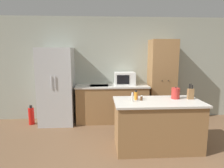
% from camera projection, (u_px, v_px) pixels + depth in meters
% --- Properties ---
extents(ground_plane, '(14.00, 14.00, 0.00)m').
position_uv_depth(ground_plane, '(157.00, 164.00, 3.13)').
color(ground_plane, brown).
extents(wall_back, '(7.20, 0.06, 2.60)m').
position_uv_depth(wall_back, '(134.00, 69.00, 5.21)').
color(wall_back, '#9EA393').
rests_on(wall_back, ground_plane).
extents(refrigerator, '(0.80, 0.72, 1.83)m').
position_uv_depth(refrigerator, '(57.00, 86.00, 4.79)').
color(refrigerator, '#B7BABC').
rests_on(refrigerator, ground_plane).
extents(back_counter, '(1.78, 0.63, 0.92)m').
position_uv_depth(back_counter, '(112.00, 103.00, 4.99)').
color(back_counter, olive).
rests_on(back_counter, ground_plane).
extents(pantry_cabinet, '(0.63, 0.54, 2.03)m').
position_uv_depth(pantry_cabinet, '(162.00, 81.00, 5.01)').
color(pantry_cabinet, olive).
rests_on(pantry_cabinet, ground_plane).
extents(kitchen_island, '(1.55, 0.82, 0.88)m').
position_uv_depth(kitchen_island, '(157.00, 124.00, 3.60)').
color(kitchen_island, olive).
rests_on(kitchen_island, ground_plane).
extents(microwave, '(0.50, 0.39, 0.31)m').
position_uv_depth(microwave, '(125.00, 79.00, 4.99)').
color(microwave, white).
rests_on(microwave, back_counter).
extents(knife_block, '(0.11, 0.06, 0.29)m').
position_uv_depth(knife_block, '(191.00, 94.00, 3.64)').
color(knife_block, olive).
rests_on(knife_block, kitchen_island).
extents(spice_bottle_tall_dark, '(0.04, 0.04, 0.09)m').
position_uv_depth(spice_bottle_tall_dark, '(141.00, 98.00, 3.55)').
color(spice_bottle_tall_dark, '#563319').
rests_on(spice_bottle_tall_dark, kitchen_island).
extents(spice_bottle_short_red, '(0.04, 0.04, 0.11)m').
position_uv_depth(spice_bottle_short_red, '(137.00, 96.00, 3.66)').
color(spice_bottle_short_red, '#B2281E').
rests_on(spice_bottle_short_red, kitchen_island).
extents(spice_bottle_amber_oil, '(0.04, 0.04, 0.16)m').
position_uv_depth(spice_bottle_amber_oil, '(132.00, 97.00, 3.48)').
color(spice_bottle_amber_oil, beige).
rests_on(spice_bottle_amber_oil, kitchen_island).
extents(spice_bottle_green_herb, '(0.06, 0.06, 0.18)m').
position_uv_depth(spice_bottle_green_herb, '(136.00, 95.00, 3.60)').
color(spice_bottle_green_herb, orange).
rests_on(spice_bottle_green_herb, kitchen_island).
extents(kettle, '(0.15, 0.15, 0.23)m').
position_uv_depth(kettle, '(175.00, 93.00, 3.68)').
color(kettle, '#B72D28').
rests_on(kettle, kitchen_island).
extents(fire_extinguisher, '(0.13, 0.13, 0.47)m').
position_uv_depth(fire_extinguisher, '(31.00, 116.00, 4.81)').
color(fire_extinguisher, red).
rests_on(fire_extinguisher, ground_plane).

